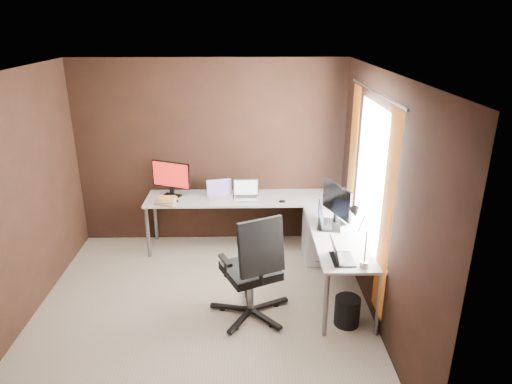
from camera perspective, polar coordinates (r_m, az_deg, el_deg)
room at (r=4.53m, az=-2.91°, el=-0.88°), size 3.60×3.60×2.50m
desk at (r=5.66m, az=2.54°, el=-2.82°), size 2.65×2.25×0.73m
drawer_pedestal at (r=5.99m, az=8.04°, el=-5.64°), size 0.42×0.50×0.60m
monitor_left at (r=6.11m, az=-10.57°, el=1.85°), size 0.52×0.25×0.48m
monitor_right at (r=5.27m, az=10.07°, el=-1.19°), size 0.24×0.55×0.48m
laptop_white at (r=6.06m, az=-4.49°, el=-0.19°), size 0.38×0.31×0.22m
laptop_silver at (r=6.02m, az=-1.26°, el=-0.26°), size 0.35×0.26×0.23m
laptop_black_big at (r=5.29m, az=8.75°, el=-3.60°), size 0.33×0.41×0.24m
laptop_black_small at (r=4.59m, az=10.40°, el=-7.83°), size 0.22×0.31×0.21m
book_stack at (r=5.95m, az=-11.15°, el=-1.08°), size 0.30×0.26×0.08m
mouse_left at (r=5.97m, az=-9.98°, el=-1.14°), size 0.10×0.07×0.03m
mouse_corner at (r=5.88m, az=3.29°, el=-1.17°), size 0.11×0.09×0.04m
desk_lamp at (r=4.40m, az=12.68°, el=-4.54°), size 0.19×0.22×0.59m
office_chair at (r=4.83m, az=-0.45°, el=-11.81°), size 0.68×0.71×1.18m
wastebasket at (r=4.91m, az=11.32°, el=-14.39°), size 0.33×0.33×0.30m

